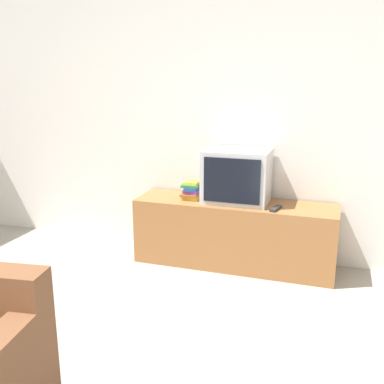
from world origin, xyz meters
The scene contains 5 objects.
wall_back centered at (0.00, 3.03, 1.30)m, with size 9.00×0.06×2.60m.
tv_stand centered at (0.57, 2.75, 0.28)m, with size 1.71×0.45×0.57m.
television centered at (0.58, 2.78, 0.79)m, with size 0.54×0.40×0.45m.
book_stack centered at (0.19, 2.76, 0.64)m, with size 0.17×0.21×0.16m.
remote_on_stand centered at (0.93, 2.63, 0.58)m, with size 0.08×0.16×0.02m.
Camera 1 is at (1.37, -0.85, 1.63)m, focal length 42.00 mm.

